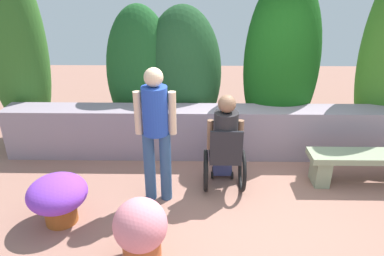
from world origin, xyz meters
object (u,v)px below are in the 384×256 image
Objects in this scene: person_in_wheelchair at (225,146)px; flower_pot_terracotta_by_wall at (141,230)px; stone_bench at (367,164)px; person_standing_companion at (156,128)px; flower_pot_red_accent at (58,196)px.

flower_pot_terracotta_by_wall is (-0.90, -1.32, -0.25)m from person_in_wheelchair.
person_in_wheelchair is at bearing 55.68° from flower_pot_terracotta_by_wall.
stone_bench is 3.19m from flower_pot_terracotta_by_wall.
person_in_wheelchair is 0.77× the size of person_standing_companion.
flower_pot_terracotta_by_wall is at bearing -131.64° from person_in_wheelchair.
flower_pot_red_accent is at bearing -171.64° from person_standing_companion.
person_in_wheelchair is 1.97× the size of flower_pot_red_accent.
person_standing_companion is 1.35m from flower_pot_red_accent.
flower_pot_terracotta_by_wall reaches higher than stone_bench.
person_in_wheelchair reaches higher than flower_pot_terracotta_by_wall.
person_standing_companion is at bearing -170.35° from person_in_wheelchair.
flower_pot_red_accent is (-1.93, -0.73, -0.28)m from person_in_wheelchair.
flower_pot_red_accent is at bearing 150.31° from flower_pot_terracotta_by_wall.
flower_pot_red_accent is at bearing -169.98° from stone_bench.
stone_bench is at bearing 12.59° from flower_pot_red_accent.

